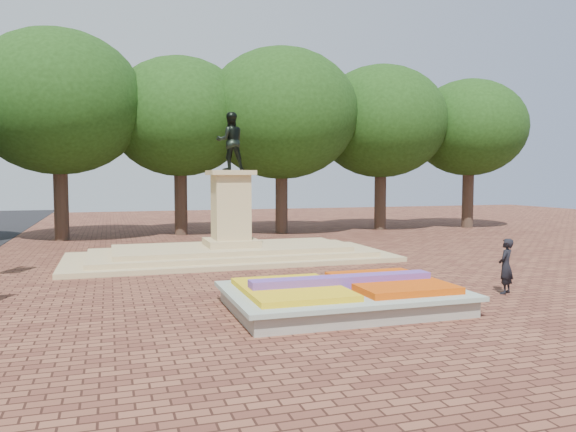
{
  "coord_description": "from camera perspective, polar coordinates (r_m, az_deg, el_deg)",
  "views": [
    {
      "loc": [
        -5.04,
        -16.03,
        3.62
      ],
      "look_at": [
        1.12,
        3.29,
        2.2
      ],
      "focal_mm": 35.0,
      "sensor_mm": 36.0,
      "label": 1
    }
  ],
  "objects": [
    {
      "name": "ground",
      "position": [
        17.19,
        -0.24,
        -8.15
      ],
      "size": [
        90.0,
        90.0,
        0.0
      ],
      "primitive_type": "plane",
      "color": "brown",
      "rests_on": "ground"
    },
    {
      "name": "flower_bed",
      "position": [
        15.63,
        5.62,
        -7.99
      ],
      "size": [
        6.3,
        4.3,
        0.91
      ],
      "color": "gray",
      "rests_on": "ground"
    },
    {
      "name": "monument",
      "position": [
        24.7,
        -5.82,
        -2.38
      ],
      "size": [
        14.0,
        6.0,
        6.4
      ],
      "color": "tan",
      "rests_on": "ground"
    },
    {
      "name": "tree_row_back",
      "position": [
        34.95,
        -5.52,
        8.99
      ],
      "size": [
        44.8,
        8.8,
        10.43
      ],
      "color": "#3D2D21",
      "rests_on": "ground"
    },
    {
      "name": "pedestrian",
      "position": [
        18.66,
        21.25,
        -4.77
      ],
      "size": [
        0.75,
        0.69,
        1.72
      ],
      "primitive_type": "imported",
      "rotation": [
        0.0,
        0.0,
        3.73
      ],
      "color": "black",
      "rests_on": "ground"
    }
  ]
}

